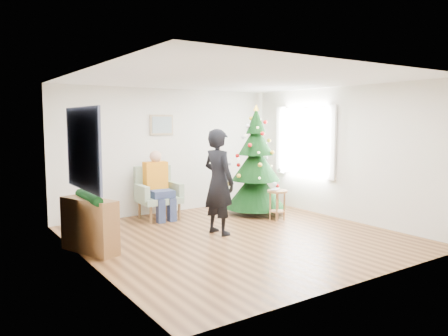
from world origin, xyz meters
TOP-DOWN VIEW (x-y plane):
  - floor at (0.00, 0.00)m, footprint 5.00×5.00m
  - ceiling at (0.00, 0.00)m, footprint 5.00×5.00m
  - wall_back at (0.00, 2.50)m, footprint 5.00×0.00m
  - wall_front at (0.00, -2.50)m, footprint 5.00×0.00m
  - wall_left at (-2.50, 0.00)m, footprint 0.00×5.00m
  - wall_right at (2.50, 0.00)m, footprint 0.00×5.00m
  - window_panel at (2.47, 1.00)m, footprint 0.04×1.30m
  - curtains at (2.44, 1.00)m, footprint 0.05×1.75m
  - christmas_tree at (1.38, 1.32)m, footprint 1.26×1.26m
  - stool at (1.34, 0.58)m, footprint 0.39×0.39m
  - laptop at (1.34, 0.58)m, footprint 0.39×0.36m
  - armchair at (-0.53, 2.02)m, footprint 0.85×0.77m
  - seated_person at (-0.53, 1.96)m, footprint 0.46×0.66m
  - standing_man at (-0.18, 0.36)m, footprint 0.53×0.72m
  - game_controller at (0.02, 0.33)m, footprint 0.06×0.13m
  - console at (-2.33, 0.54)m, footprint 0.62×1.04m
  - garland at (-2.33, 0.54)m, footprint 0.14×0.90m
  - tapestry at (-2.46, 0.30)m, footprint 0.03×1.50m
  - framed_picture at (-0.20, 2.46)m, footprint 0.52×0.05m

SIDE VIEW (x-z plane):
  - floor at x=0.00m, z-range 0.00..0.00m
  - stool at x=1.34m, z-range 0.01..0.60m
  - armchair at x=-0.53m, z-range -0.13..0.90m
  - console at x=-2.33m, z-range 0.00..0.80m
  - laptop at x=1.34m, z-range 0.59..0.62m
  - seated_person at x=-0.53m, z-range 0.02..1.38m
  - garland at x=-2.33m, z-range 0.75..0.89m
  - standing_man at x=-0.18m, z-range 0.00..1.80m
  - christmas_tree at x=1.38m, z-range -0.11..2.16m
  - game_controller at x=0.02m, z-range 1.18..1.22m
  - wall_back at x=0.00m, z-range -1.20..3.80m
  - wall_front at x=0.00m, z-range -1.20..3.80m
  - wall_left at x=-2.50m, z-range -1.20..3.80m
  - wall_right at x=2.50m, z-range -1.20..3.80m
  - window_panel at x=2.47m, z-range 0.80..2.20m
  - curtains at x=2.44m, z-range 0.75..2.25m
  - tapestry at x=-2.46m, z-range 0.98..2.12m
  - framed_picture at x=-0.20m, z-range 1.64..2.06m
  - ceiling at x=0.00m, z-range 2.60..2.60m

